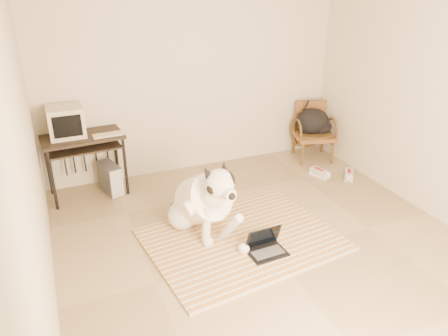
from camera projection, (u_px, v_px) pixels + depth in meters
floor at (272, 253)px, 4.29m from camera, size 4.50×4.50×0.00m
wall_back at (194, 70)px, 5.60m from camera, size 4.50×0.00×4.50m
wall_left at (26, 159)px, 3.02m from camera, size 0.00×4.50×4.50m
rug at (242, 239)px, 4.48m from camera, size 2.03×1.64×0.02m
dog at (203, 202)px, 4.48m from camera, size 0.62×1.21×0.92m
laptop at (266, 246)px, 4.25m from camera, size 0.37×0.28×0.25m
computer_desk at (83, 145)px, 5.12m from camera, size 0.95×0.58×0.76m
crt_monitor at (66, 122)px, 5.01m from camera, size 0.40×0.39×0.35m
desk_keyboard at (108, 135)px, 5.09m from camera, size 0.35×0.15×0.02m
pc_tower at (110, 178)px, 5.38m from camera, size 0.26×0.43×0.37m
rattan_chair at (313, 131)px, 6.28m from camera, size 0.65×0.63×0.80m
backpack at (314, 123)px, 6.21m from camera, size 0.52×0.41×0.37m
sneaker_left at (320, 173)px, 5.84m from camera, size 0.19×0.30×0.10m
sneaker_right at (349, 175)px, 5.80m from camera, size 0.25×0.28×0.09m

